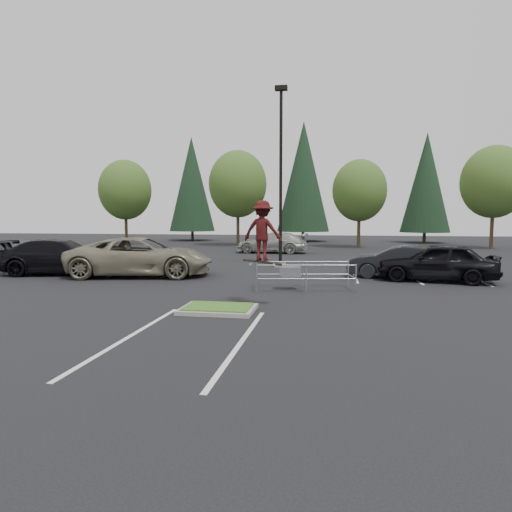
% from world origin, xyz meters
% --- Properties ---
extents(ground, '(120.00, 120.00, 0.00)m').
position_xyz_m(ground, '(0.00, 0.00, 0.00)').
color(ground, black).
rests_on(ground, ground).
extents(grass_median, '(2.20, 1.60, 0.16)m').
position_xyz_m(grass_median, '(0.00, 0.00, 0.08)').
color(grass_median, gray).
rests_on(grass_median, ground).
extents(stall_lines, '(22.62, 17.60, 0.01)m').
position_xyz_m(stall_lines, '(-1.35, 6.02, 0.00)').
color(stall_lines, silver).
rests_on(stall_lines, ground).
extents(light_pole, '(0.70, 0.60, 10.12)m').
position_xyz_m(light_pole, '(0.50, 12.00, 4.56)').
color(light_pole, gray).
rests_on(light_pole, ground).
extents(decid_a, '(5.44, 5.44, 8.91)m').
position_xyz_m(decid_a, '(-18.01, 30.03, 5.58)').
color(decid_a, '#38281C').
rests_on(decid_a, ground).
extents(decid_b, '(5.89, 5.89, 9.64)m').
position_xyz_m(decid_b, '(-6.01, 30.53, 6.04)').
color(decid_b, '#38281C').
rests_on(decid_b, ground).
extents(decid_c, '(5.12, 5.12, 8.38)m').
position_xyz_m(decid_c, '(5.99, 29.83, 5.25)').
color(decid_c, '#38281C').
rests_on(decid_c, ground).
extents(decid_d, '(5.76, 5.76, 9.43)m').
position_xyz_m(decid_d, '(17.99, 30.33, 5.91)').
color(decid_d, '#38281C').
rests_on(decid_d, ground).
extents(conif_a, '(5.72, 5.72, 13.00)m').
position_xyz_m(conif_a, '(-14.00, 40.00, 7.10)').
color(conif_a, '#38281C').
rests_on(conif_a, ground).
extents(conif_b, '(6.38, 6.38, 14.50)m').
position_xyz_m(conif_b, '(0.00, 40.50, 7.85)').
color(conif_b, '#38281C').
rests_on(conif_b, ground).
extents(conif_c, '(5.50, 5.50, 12.50)m').
position_xyz_m(conif_c, '(14.00, 39.50, 6.85)').
color(conif_c, '#38281C').
rests_on(conif_c, ground).
extents(cart_corral, '(3.98, 2.02, 1.08)m').
position_xyz_m(cart_corral, '(1.90, 4.34, 0.68)').
color(cart_corral, '#96999E').
rests_on(cart_corral, ground).
extents(skateboarder, '(1.32, 0.90, 2.04)m').
position_xyz_m(skateboarder, '(1.20, 1.00, 2.39)').
color(skateboarder, black).
rests_on(skateboarder, ground).
extents(car_l_tan, '(7.26, 4.35, 1.89)m').
position_xyz_m(car_l_tan, '(-5.74, 7.00, 0.94)').
color(car_l_tan, gray).
rests_on(car_l_tan, ground).
extents(car_l_black, '(6.39, 3.57, 1.75)m').
position_xyz_m(car_l_black, '(-9.96, 7.00, 0.87)').
color(car_l_black, black).
rests_on(car_l_black, ground).
extents(car_l_grey, '(5.44, 3.90, 1.72)m').
position_xyz_m(car_l_grey, '(-13.50, 8.58, 0.86)').
color(car_l_grey, '#53565B').
rests_on(car_l_grey, ground).
extents(car_r_charc, '(4.87, 2.52, 1.53)m').
position_xyz_m(car_r_charc, '(6.50, 8.39, 0.76)').
color(car_r_charc, black).
rests_on(car_r_charc, ground).
extents(car_r_black, '(5.29, 2.85, 1.71)m').
position_xyz_m(car_r_black, '(8.00, 7.64, 0.86)').
color(car_r_black, black).
rests_on(car_r_black, ground).
extents(car_far_silver, '(5.82, 2.54, 1.67)m').
position_xyz_m(car_far_silver, '(-1.34, 22.00, 0.83)').
color(car_far_silver, '#ADADA7').
rests_on(car_far_silver, ground).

